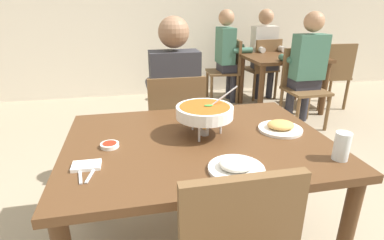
{
  "coord_description": "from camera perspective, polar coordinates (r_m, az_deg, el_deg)",
  "views": [
    {
      "loc": [
        -0.32,
        -1.38,
        1.39
      ],
      "look_at": [
        0.0,
        0.15,
        0.78
      ],
      "focal_mm": 28.16,
      "sensor_mm": 36.0,
      "label": 1
    }
  ],
  "objects": [
    {
      "name": "chair_bg_middle",
      "position": [
        4.53,
        6.97,
        9.96
      ],
      "size": [
        0.48,
        0.48,
        0.9
      ],
      "color": "brown",
      "rests_on": "ground_plane"
    },
    {
      "name": "patron_bg_middle",
      "position": [
        4.47,
        6.79,
        12.89
      ],
      "size": [
        0.45,
        0.4,
        1.31
      ],
      "color": "#2D2D38",
      "rests_on": "ground_plane"
    },
    {
      "name": "chair_diner_main",
      "position": [
        2.36,
        -3.15,
        -0.64
      ],
      "size": [
        0.44,
        0.44,
        0.9
      ],
      "color": "brown",
      "rests_on": "ground_plane"
    },
    {
      "name": "napkin_folded",
      "position": [
        1.38,
        -19.36,
        -8.16
      ],
      "size": [
        0.12,
        0.08,
        0.02
      ],
      "primitive_type": "cube",
      "rotation": [
        0.0,
        0.0,
        -0.01
      ],
      "color": "white",
      "rests_on": "dining_table_main"
    },
    {
      "name": "chair_bg_left",
      "position": [
        4.73,
        13.34,
        10.03
      ],
      "size": [
        0.5,
        0.5,
        0.9
      ],
      "color": "brown",
      "rests_on": "ground_plane"
    },
    {
      "name": "patron_bg_left",
      "position": [
        4.76,
        13.58,
        12.98
      ],
      "size": [
        0.4,
        0.45,
        1.31
      ],
      "color": "#2D2D38",
      "rests_on": "ground_plane"
    },
    {
      "name": "drink_glass",
      "position": [
        1.5,
        26.47,
        -4.7
      ],
      "size": [
        0.07,
        0.07,
        0.13
      ],
      "color": "silver",
      "rests_on": "dining_table_main"
    },
    {
      "name": "appetizer_plate",
      "position": [
        1.73,
        16.41,
        -1.28
      ],
      "size": [
        0.24,
        0.24,
        0.06
      ],
      "color": "white",
      "rests_on": "dining_table_main"
    },
    {
      "name": "dining_table_main",
      "position": [
        1.61,
        1.1,
        -6.69
      ],
      "size": [
        1.35,
        0.99,
        0.73
      ],
      "color": "#51331C",
      "rests_on": "ground_plane"
    },
    {
      "name": "sauce_dish",
      "position": [
        1.53,
        -15.32,
        -4.6
      ],
      "size": [
        0.09,
        0.09,
        0.02
      ],
      "color": "white",
      "rests_on": "dining_table_main"
    },
    {
      "name": "patron_bg_right",
      "position": [
        3.76,
        20.85,
        10.08
      ],
      "size": [
        0.4,
        0.45,
        1.31
      ],
      "color": "#2D2D38",
      "rests_on": "ground_plane"
    },
    {
      "name": "diner_main",
      "position": [
        2.31,
        -3.4,
        5.09
      ],
      "size": [
        0.4,
        0.45,
        1.31
      ],
      "color": "#2D2D38",
      "rests_on": "ground_plane"
    },
    {
      "name": "chair_bg_corner",
      "position": [
        4.56,
        25.12,
        8.2
      ],
      "size": [
        0.46,
        0.46,
        0.9
      ],
      "color": "brown",
      "rests_on": "ground_plane"
    },
    {
      "name": "rice_plate",
      "position": [
        1.29,
        8.41,
        -8.67
      ],
      "size": [
        0.24,
        0.24,
        0.06
      ],
      "color": "white",
      "rests_on": "dining_table_main"
    },
    {
      "name": "spoon_utensil",
      "position": [
        1.34,
        -18.29,
        -9.28
      ],
      "size": [
        0.05,
        0.17,
        0.01
      ],
      "primitive_type": "cube",
      "rotation": [
        0.0,
        0.0,
        -0.21
      ],
      "color": "silver",
      "rests_on": "dining_table_main"
    },
    {
      "name": "fork_utensil",
      "position": [
        1.35,
        -20.43,
        -9.39
      ],
      "size": [
        0.04,
        0.17,
        0.01
      ],
      "primitive_type": "cube",
      "rotation": [
        0.0,
        0.0,
        0.16
      ],
      "color": "silver",
      "rests_on": "dining_table_main"
    },
    {
      "name": "dining_table_far",
      "position": [
        4.26,
        16.81,
        9.78
      ],
      "size": [
        1.0,
        0.8,
        0.73
      ],
      "color": "#51331C",
      "rests_on": "ground_plane"
    },
    {
      "name": "chair_bg_right",
      "position": [
        3.81,
        20.12,
        6.65
      ],
      "size": [
        0.45,
        0.45,
        0.9
      ],
      "color": "brown",
      "rests_on": "ground_plane"
    },
    {
      "name": "curry_bowl",
      "position": [
        1.57,
        2.41,
        1.52
      ],
      "size": [
        0.33,
        0.3,
        0.26
      ],
      "color": "silver",
      "rests_on": "dining_table_main"
    }
  ]
}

